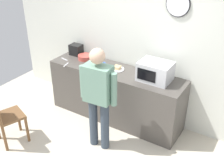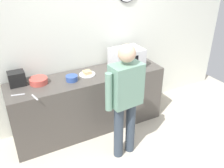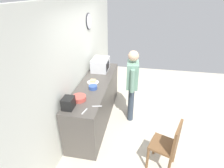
# 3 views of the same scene
# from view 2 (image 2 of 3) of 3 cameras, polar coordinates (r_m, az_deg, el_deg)

# --- Properties ---
(back_wall) EXTENTS (5.40, 0.13, 2.60)m
(back_wall) POSITION_cam_2_polar(r_m,az_deg,el_deg) (3.95, -4.25, 9.66)
(back_wall) COLOR silver
(back_wall) RESTS_ON ground_plane
(kitchen_counter) EXTENTS (2.39, 0.62, 0.94)m
(kitchen_counter) POSITION_cam_2_polar(r_m,az_deg,el_deg) (3.89, -5.36, -4.31)
(kitchen_counter) COLOR #4C4742
(kitchen_counter) RESTS_ON ground_plane
(microwave) EXTENTS (0.50, 0.39, 0.30)m
(microwave) POSITION_cam_2_polar(r_m,az_deg,el_deg) (3.92, 3.49, 6.16)
(microwave) COLOR silver
(microwave) RESTS_ON kitchen_counter
(sandwich_plate) EXTENTS (0.24, 0.24, 0.07)m
(sandwich_plate) POSITION_cam_2_polar(r_m,az_deg,el_deg) (3.69, -5.83, 2.46)
(sandwich_plate) COLOR white
(sandwich_plate) RESTS_ON kitchen_counter
(salad_bowl) EXTENTS (0.25, 0.25, 0.08)m
(salad_bowl) POSITION_cam_2_polar(r_m,az_deg,el_deg) (3.56, -16.84, 0.73)
(salad_bowl) COLOR #C64C42
(salad_bowl) RESTS_ON kitchen_counter
(cereal_bowl) EXTENTS (0.17, 0.17, 0.08)m
(cereal_bowl) POSITION_cam_2_polar(r_m,az_deg,el_deg) (3.53, -9.41, 1.35)
(cereal_bowl) COLOR #33519E
(cereal_bowl) RESTS_ON kitchen_counter
(toaster) EXTENTS (0.22, 0.18, 0.20)m
(toaster) POSITION_cam_2_polar(r_m,az_deg,el_deg) (3.59, -21.44, 1.20)
(toaster) COLOR black
(toaster) RESTS_ON kitchen_counter
(fork_utensil) EXTENTS (0.17, 0.06, 0.01)m
(fork_utensil) POSITION_cam_2_polar(r_m,az_deg,el_deg) (3.37, -21.21, -2.37)
(fork_utensil) COLOR silver
(fork_utensil) RESTS_ON kitchen_counter
(spoon_utensil) EXTENTS (0.05, 0.17, 0.01)m
(spoon_utensil) POSITION_cam_2_polar(r_m,az_deg,el_deg) (3.24, -17.66, -2.99)
(spoon_utensil) COLOR silver
(spoon_utensil) RESTS_ON kitchen_counter
(person_standing) EXTENTS (0.59, 0.27, 1.64)m
(person_standing) POSITION_cam_2_polar(r_m,az_deg,el_deg) (3.11, 3.20, -2.67)
(person_standing) COLOR #333F4D
(person_standing) RESTS_ON ground_plane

